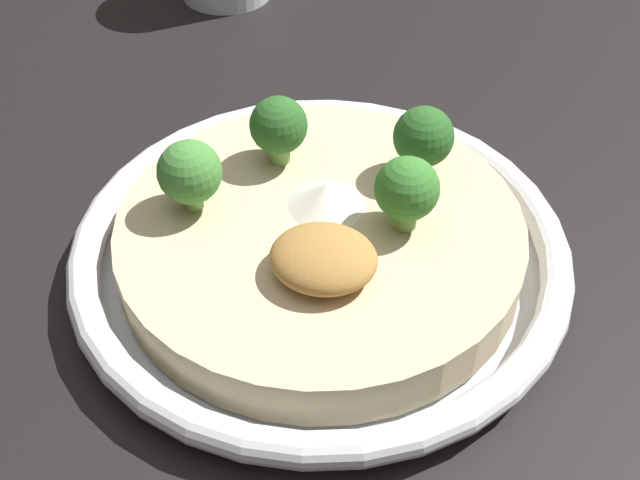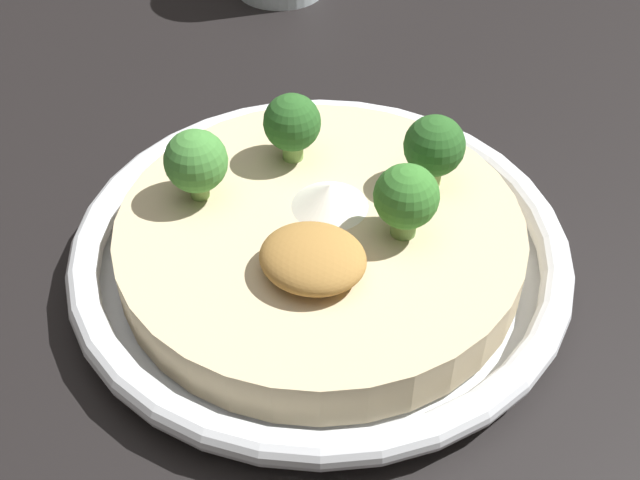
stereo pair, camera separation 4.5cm
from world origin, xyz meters
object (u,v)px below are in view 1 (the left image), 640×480
(broccoli_left, at_px, (190,173))
(risotto_bowl, at_px, (320,246))
(broccoli_back_left, at_px, (279,127))
(broccoli_right, at_px, (407,190))
(broccoli_back_right, at_px, (423,138))

(broccoli_left, bearing_deg, risotto_bowl, 4.59)
(broccoli_back_left, bearing_deg, broccoli_left, -123.11)
(risotto_bowl, height_order, broccoli_back_left, broccoli_back_left)
(risotto_bowl, xyz_separation_m, broccoli_right, (0.05, 0.01, 0.04))
(broccoli_back_right, bearing_deg, broccoli_right, -91.48)
(risotto_bowl, xyz_separation_m, broccoli_back_left, (-0.04, 0.05, 0.04))
(broccoli_back_left, height_order, broccoli_right, same)
(broccoli_left, bearing_deg, broccoli_back_left, 56.89)
(broccoli_back_right, relative_size, broccoli_left, 1.03)
(broccoli_back_left, relative_size, broccoli_right, 0.98)
(broccoli_back_right, height_order, broccoli_left, broccoli_back_right)
(broccoli_back_right, bearing_deg, risotto_bowl, -129.77)
(risotto_bowl, bearing_deg, broccoli_right, 11.25)
(risotto_bowl, distance_m, broccoli_back_right, 0.09)
(risotto_bowl, height_order, broccoli_right, broccoli_right)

